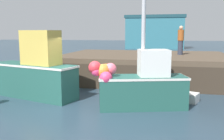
# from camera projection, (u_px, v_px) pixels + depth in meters

# --- Properties ---
(ground) EXTENTS (120.00, 160.00, 0.10)m
(ground) POSITION_uv_depth(u_px,v_px,m) (82.00, 110.00, 8.88)
(ground) COLOR #283D4C
(pier) EXTENTS (9.32, 6.43, 1.45)m
(pier) POSITION_uv_depth(u_px,v_px,m) (144.00, 59.00, 13.97)
(pier) COLOR brown
(pier) RESTS_ON ground
(fishing_boat_near_left) EXTENTS (4.11, 2.16, 2.78)m
(fishing_boat_near_left) POSITION_uv_depth(u_px,v_px,m) (35.00, 73.00, 10.27)
(fishing_boat_near_left) COLOR #23564C
(fishing_boat_near_left) RESTS_ON ground
(fishing_boat_near_right) EXTENTS (3.46, 1.86, 4.15)m
(fishing_boat_near_right) POSITION_uv_depth(u_px,v_px,m) (140.00, 85.00, 8.80)
(fishing_boat_near_right) COLOR #23564C
(fishing_boat_near_right) RESTS_ON ground
(rowboat) EXTENTS (1.99, 1.27, 0.40)m
(rowboat) POSITION_uv_depth(u_px,v_px,m) (173.00, 95.00, 10.01)
(rowboat) COLOR white
(rowboat) RESTS_ON ground
(dockworker) EXTENTS (0.34, 0.34, 1.63)m
(dockworker) POSITION_uv_depth(u_px,v_px,m) (181.00, 40.00, 13.93)
(dockworker) COLOR #2D3342
(dockworker) RESTS_ON pier
(warehouse) EXTENTS (10.02, 4.85, 5.63)m
(warehouse) POSITION_uv_depth(u_px,v_px,m) (155.00, 32.00, 42.82)
(warehouse) COLOR #2D6B7A
(warehouse) RESTS_ON ground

